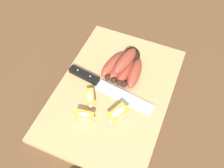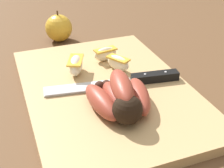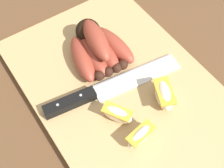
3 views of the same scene
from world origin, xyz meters
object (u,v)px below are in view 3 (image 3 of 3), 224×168
(chefs_knife, at_px, (94,93))
(apple_wedge_near, at_px, (164,95))
(apple_wedge_middle, at_px, (117,114))
(apple_wedge_far, at_px, (140,135))
(banana_bunch, at_px, (97,47))

(chefs_knife, distance_m, apple_wedge_near, 0.13)
(apple_wedge_near, height_order, apple_wedge_middle, apple_wedge_near)
(apple_wedge_far, bearing_deg, chefs_knife, 7.92)
(apple_wedge_middle, distance_m, apple_wedge_far, 0.06)
(apple_wedge_near, bearing_deg, chefs_knife, 50.21)
(chefs_knife, xyz_separation_m, apple_wedge_near, (-0.08, -0.10, 0.01))
(apple_wedge_far, bearing_deg, apple_wedge_middle, 10.18)
(banana_bunch, bearing_deg, apple_wedge_near, -165.24)
(chefs_knife, xyz_separation_m, apple_wedge_far, (-0.12, -0.02, 0.01))
(chefs_knife, bearing_deg, banana_bunch, -36.52)
(chefs_knife, xyz_separation_m, apple_wedge_middle, (-0.07, -0.01, 0.01))
(banana_bunch, distance_m, chefs_knife, 0.10)
(banana_bunch, height_order, apple_wedge_far, banana_bunch)
(apple_wedge_near, xyz_separation_m, apple_wedge_far, (-0.04, 0.08, -0.00))
(banana_bunch, relative_size, apple_wedge_middle, 2.34)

